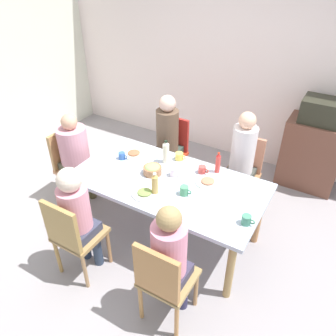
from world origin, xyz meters
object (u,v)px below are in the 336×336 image
plate_1 (208,182)px  cup_3 (202,170)px  person_4 (242,157)px  bottle_1 (218,163)px  person_1 (167,136)px  cup_1 (122,156)px  cup_2 (179,156)px  person_0 (75,151)px  bottle_0 (155,184)px  plate_0 (145,193)px  microwave (323,111)px  plate_2 (134,154)px  bowl_0 (152,169)px  chair_0 (72,162)px  cup_4 (184,191)px  side_cabinet (311,154)px  chair_4 (242,170)px  cup_5 (247,220)px  bottle_2 (166,152)px  chair_2 (73,234)px  chair_3 (164,279)px  chair_1 (171,148)px  cup_0 (174,172)px  person_2 (77,212)px  dining_table (168,187)px  person_3 (170,255)px

plate_1 → cup_3: 0.18m
person_4 → bottle_1: 0.43m
person_1 → cup_1: 0.70m
cup_2 → plate_1: bearing=-27.5°
person_1 → plate_1: 1.03m
person_0 → bottle_0: (1.24, -0.24, 0.14)m
plate_0 → microwave: microwave is taller
plate_2 → bowl_0: bearing=-28.1°
chair_0 → plate_2: chair_0 is taller
cup_3 → cup_4: (0.01, -0.40, 0.01)m
cup_3 → microwave: size_ratio=0.23×
plate_1 → side_cabinet: size_ratio=0.26×
person_1 → plate_0: size_ratio=5.09×
chair_0 → chair_4: size_ratio=1.00×
plate_1 → cup_3: size_ratio=2.14×
person_0 → cup_3: bearing=11.3°
cup_5 → bottle_2: bottle_2 is taller
person_1 → bowl_0: size_ratio=6.65×
bottle_1 → chair_2: bearing=-123.4°
plate_0 → side_cabinet: (1.16, 2.04, -0.30)m
cup_3 → bottle_2: bottle_2 is taller
chair_2 → plate_1: bearing=51.3°
bottle_2 → side_cabinet: 1.98m
chair_0 → chair_4: 2.00m
person_0 → chair_3: (1.71, -0.87, -0.19)m
chair_1 → plate_1: chair_1 is taller
cup_0 → cup_1: bearing=-178.9°
chair_1 → cup_5: size_ratio=7.85×
chair_3 → cup_0: chair_3 is taller
chair_2 → chair_3: 0.95m
person_4 → cup_4: bearing=-104.8°
plate_2 → plate_0: bearing=-46.7°
microwave → side_cabinet: bearing=0.0°
cup_5 → bottle_2: bearing=155.9°
cup_5 → chair_4: bearing=110.3°
person_0 → person_2: 1.09m
plate_0 → cup_2: bearing=91.1°
dining_table → cup_5: size_ratio=16.54×
cup_1 → person_3: bearing=-38.3°
chair_0 → chair_1: size_ratio=1.00×
side_cabinet → person_1: bearing=-148.2°
person_1 → cup_4: size_ratio=10.84×
person_0 → plate_0: (1.16, -0.29, 0.05)m
person_2 → cup_4: 0.98m
plate_0 → plate_1: same height
side_cabinet → bottle_0: bearing=-118.5°
chair_0 → plate_1: (1.68, 0.16, 0.23)m
bowl_0 → plate_2: bearing=151.9°
person_0 → cup_5: (2.10, -0.19, 0.08)m
person_1 → cup_5: size_ratio=10.86×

